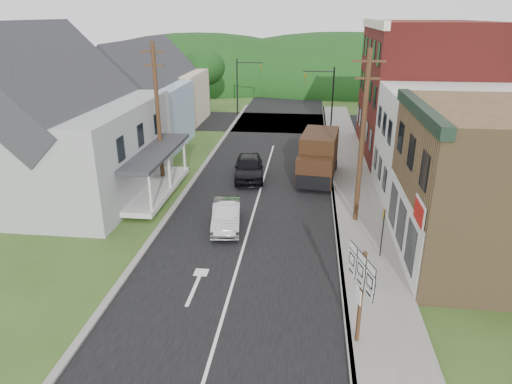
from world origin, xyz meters
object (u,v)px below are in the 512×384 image
(dark_sedan, at_px, (249,168))
(route_sign_cluster, at_px, (361,285))
(silver_sedan, at_px, (227,216))
(warning_sign, at_px, (383,225))
(delivery_van, at_px, (318,157))

(dark_sedan, xyz_separation_m, route_sign_cluster, (5.75, -16.12, 1.56))
(dark_sedan, bearing_deg, silver_sedan, -98.39)
(silver_sedan, bearing_deg, dark_sedan, 81.30)
(dark_sedan, xyz_separation_m, warning_sign, (7.35, -10.09, 0.93))
(route_sign_cluster, bearing_deg, silver_sedan, 106.82)
(warning_sign, bearing_deg, delivery_van, 112.59)
(silver_sedan, bearing_deg, route_sign_cluster, -62.41)
(warning_sign, bearing_deg, route_sign_cluster, -96.76)
(silver_sedan, distance_m, warning_sign, 8.00)
(delivery_van, bearing_deg, route_sign_cluster, -79.33)
(dark_sedan, bearing_deg, route_sign_cluster, -77.39)
(dark_sedan, height_order, delivery_van, delivery_van)
(silver_sedan, relative_size, route_sign_cluster, 1.18)
(dark_sedan, distance_m, route_sign_cluster, 17.19)
(silver_sedan, bearing_deg, warning_sign, -25.43)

